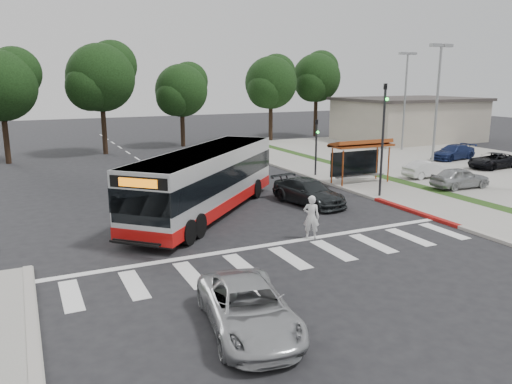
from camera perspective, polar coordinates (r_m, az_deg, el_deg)
ground at (r=23.75m, az=-2.03°, el=-3.72°), size 140.00×140.00×0.00m
sidewalk_east at (r=35.78m, az=9.12°, el=1.89°), size 4.00×40.00×0.12m
curb_east at (r=34.70m, az=6.39°, el=1.66°), size 0.30×40.00×0.15m
curb_east_red at (r=26.95m, az=17.62°, el=-2.15°), size 0.32×6.00×0.15m
parking_lot at (r=44.99m, az=20.39°, el=3.47°), size 18.00×36.00×0.10m
commercial_building at (r=58.16m, az=16.98°, el=7.81°), size 14.00×10.00×4.40m
building_roof_cap at (r=58.02m, az=17.13°, el=10.12°), size 14.60×10.60×0.30m
crosswalk_ladder at (r=19.49m, az=3.88°, el=-7.50°), size 18.00×2.60×0.01m
bus_shelter at (r=32.98m, az=11.81°, el=4.89°), size 4.20×1.60×2.86m
traffic_signal_ne_tall at (r=29.26m, az=14.34°, el=6.79°), size 0.18×0.37×6.50m
traffic_signal_ne_short at (r=35.05m, az=6.90°, el=5.74°), size 0.18×0.37×4.00m
lot_light_front at (r=38.12m, az=20.07°, el=10.81°), size 1.90×0.35×9.01m
lot_light_mid at (r=49.51m, az=16.73°, el=11.34°), size 1.90×0.35×9.01m
tree_ne_a at (r=55.01m, az=1.76°, el=12.47°), size 6.16×5.74×9.30m
tree_ne_b at (r=60.22m, az=6.96°, el=12.92°), size 6.16×5.74×10.02m
tree_north_a at (r=47.50m, az=-17.25°, el=12.49°), size 6.60×6.15×10.17m
tree_north_b at (r=51.24m, az=-8.46°, el=11.49°), size 5.72×5.33×8.43m
tree_north_c at (r=44.98m, az=-27.10°, el=10.88°), size 6.16×5.74×9.30m
transit_bus at (r=25.37m, az=-5.70°, el=1.10°), size 10.73×10.99×3.26m
pedestrian at (r=21.56m, az=6.34°, el=-2.87°), size 0.83×0.79×1.92m
dark_sedan at (r=27.47m, az=6.02°, el=0.00°), size 2.79×5.05×1.39m
silver_suv_south at (r=13.96m, az=-0.86°, el=-13.12°), size 2.93×5.04×1.32m
parked_car_0 at (r=33.48m, az=22.29°, el=1.53°), size 3.89×1.74×1.30m
parked_car_1 at (r=36.28m, az=18.95°, el=2.49°), size 3.50×1.26×1.15m
parked_car_2 at (r=41.98m, az=25.42°, el=3.27°), size 4.32×2.27×1.16m
parked_car_3 at (r=45.11m, az=21.61°, el=4.26°), size 4.47×2.26×1.24m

